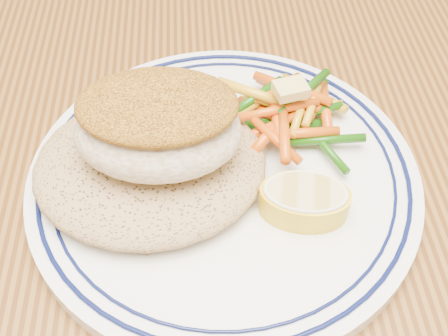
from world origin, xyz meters
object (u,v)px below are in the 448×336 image
(fish_fillet, at_px, (158,125))
(vegetable_pile, at_px, (287,111))
(rice_pilaf, at_px, (150,162))
(plate, at_px, (224,178))
(lemon_wedge, at_px, (304,200))
(dining_table, at_px, (239,251))

(fish_fillet, height_order, vegetable_pile, fish_fillet)
(rice_pilaf, bearing_deg, vegetable_pile, 24.10)
(plate, distance_m, rice_pilaf, 0.05)
(rice_pilaf, bearing_deg, lemon_wedge, -20.49)
(vegetable_pile, bearing_deg, dining_table, -133.02)
(vegetable_pile, height_order, lemon_wedge, vegetable_pile)
(vegetable_pile, relative_size, lemon_wedge, 1.73)
(fish_fillet, height_order, lemon_wedge, fish_fillet)
(plate, distance_m, vegetable_pile, 0.07)
(rice_pilaf, relative_size, lemon_wedge, 2.46)
(rice_pilaf, xyz_separation_m, fish_fillet, (0.01, -0.00, 0.03))
(fish_fillet, bearing_deg, lemon_wedge, -21.39)
(plate, bearing_deg, lemon_wedge, -36.71)
(dining_table, bearing_deg, plate, -153.10)
(fish_fillet, relative_size, lemon_wedge, 1.74)
(fish_fillet, bearing_deg, plate, 1.68)
(plate, xyz_separation_m, rice_pilaf, (-0.05, 0.00, 0.02))
(dining_table, height_order, rice_pilaf, rice_pilaf)
(plate, bearing_deg, fish_fillet, -178.32)
(dining_table, xyz_separation_m, vegetable_pile, (0.03, 0.04, 0.13))
(plate, relative_size, vegetable_pile, 2.46)
(dining_table, height_order, plate, plate)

